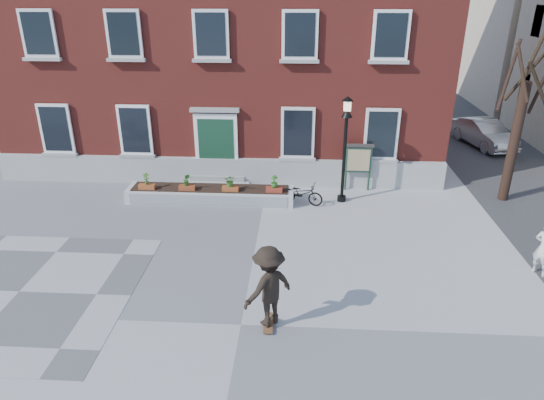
# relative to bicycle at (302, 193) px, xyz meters

# --- Properties ---
(ground) EXTENTS (100.00, 100.00, 0.00)m
(ground) POSITION_rel_bicycle_xyz_m (-1.41, -7.11, -0.42)
(ground) COLOR #97989A
(ground) RESTS_ON ground
(checker_patch) EXTENTS (6.00, 6.00, 0.01)m
(checker_patch) POSITION_rel_bicycle_xyz_m (-7.41, -6.11, -0.41)
(checker_patch) COLOR #545457
(checker_patch) RESTS_ON ground
(bicycle) EXTENTS (1.69, 1.00, 0.84)m
(bicycle) POSITION_rel_bicycle_xyz_m (0.00, 0.00, 0.00)
(bicycle) COLOR black
(bicycle) RESTS_ON ground
(parked_car) EXTENTS (2.38, 4.25, 1.33)m
(parked_car) POSITION_rel_bicycle_xyz_m (9.06, 7.69, 0.24)
(parked_car) COLOR silver
(parked_car) RESTS_ON ground
(bystander) EXTENTS (0.66, 0.70, 1.61)m
(bystander) POSITION_rel_bicycle_xyz_m (6.64, -4.40, 0.39)
(bystander) COLOR silver
(bystander) RESTS_ON ground
(brick_building) EXTENTS (18.40, 10.85, 12.60)m
(brick_building) POSITION_rel_bicycle_xyz_m (-3.41, 6.86, 5.88)
(brick_building) COLOR maroon
(brick_building) RESTS_ON ground
(planter_assembly) EXTENTS (6.20, 1.12, 1.15)m
(planter_assembly) POSITION_rel_bicycle_xyz_m (-3.40, 0.06, -0.11)
(planter_assembly) COLOR silver
(planter_assembly) RESTS_ON ground
(bare_tree) EXTENTS (1.83, 1.83, 6.16)m
(bare_tree) POSITION_rel_bicycle_xyz_m (7.60, 0.89, 2.37)
(bare_tree) COLOR black
(bare_tree) RESTS_ON ground
(lamp_post) EXTENTS (0.40, 0.40, 3.93)m
(lamp_post) POSITION_rel_bicycle_xyz_m (1.49, 0.36, 2.12)
(lamp_post) COLOR black
(lamp_post) RESTS_ON ground
(notice_board) EXTENTS (1.10, 0.16, 1.87)m
(notice_board) POSITION_rel_bicycle_xyz_m (2.16, 1.49, 0.84)
(notice_board) COLOR #193324
(notice_board) RESTS_ON ground
(skateboarder) EXTENTS (1.47, 1.42, 2.09)m
(skateboarder) POSITION_rel_bicycle_xyz_m (-0.74, -7.08, 0.66)
(skateboarder) COLOR brown
(skateboarder) RESTS_ON ground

